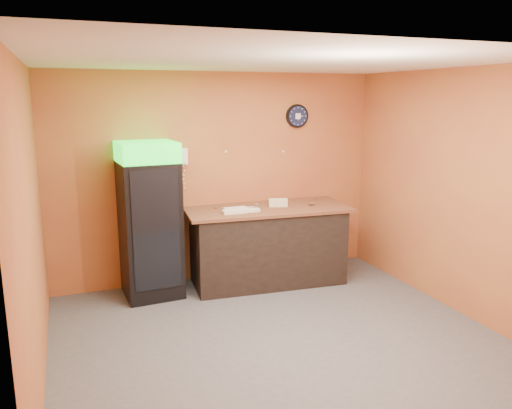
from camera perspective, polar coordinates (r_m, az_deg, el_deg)
name	(u,v)px	position (r m, az deg, el deg)	size (l,w,h in m)	color
floor	(276,337)	(5.43, 2.35, -14.88)	(4.50, 4.50, 0.00)	#47474C
back_wall	(219,178)	(6.80, -4.26, 3.09)	(4.50, 0.02, 2.80)	#B36C32
left_wall	(31,228)	(4.57, -24.36, -2.48)	(0.02, 4.00, 2.80)	#B36C32
right_wall	(457,192)	(6.19, 21.95, 1.34)	(0.02, 4.00, 2.80)	#B36C32
ceiling	(279,61)	(4.85, 2.65, 16.06)	(4.50, 4.00, 0.02)	white
beverage_cooler	(150,223)	(6.30, -11.99, -2.06)	(0.72, 0.73, 1.95)	black
prep_counter	(267,246)	(6.77, 1.24, -4.76)	(1.99, 0.88, 0.99)	black
wall_clock	(297,116)	(7.11, 4.73, 10.04)	(0.33, 0.06, 0.33)	black
wall_phone	(183,156)	(6.58, -8.33, 5.46)	(0.12, 0.10, 0.21)	white
butcher_paper	(267,209)	(6.64, 1.26, -0.49)	(2.17, 0.94, 0.04)	brown
sub_roll_stack	(278,203)	(6.68, 2.54, 0.21)	(0.26, 0.15, 0.11)	beige
wrapped_sandwich_left	(235,211)	(6.30, -2.47, -0.80)	(0.31, 0.12, 0.04)	silver
wrapped_sandwich_mid	(249,210)	(6.38, -0.76, -0.67)	(0.26, 0.10, 0.04)	silver
wrapped_sandwich_right	(235,209)	(6.44, -2.39, -0.54)	(0.30, 0.12, 0.04)	silver
kitchen_tool	(256,205)	(6.62, 0.04, -0.11)	(0.06, 0.06, 0.06)	silver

